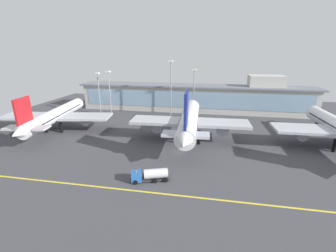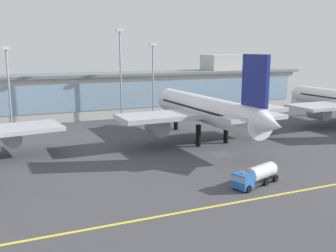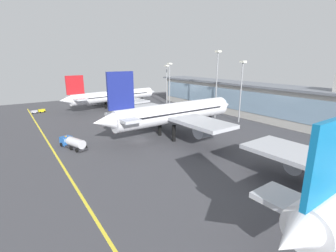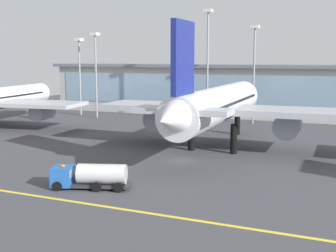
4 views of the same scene
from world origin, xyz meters
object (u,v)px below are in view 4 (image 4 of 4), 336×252
at_px(apron_light_mast_far_east, 254,59).
at_px(apron_light_mast_west, 96,61).
at_px(apron_light_mast_centre, 79,64).
at_px(apron_light_mast_east, 208,50).
at_px(airliner_near_right, 217,106).
at_px(baggage_tug_near, 88,176).

bearing_deg(apron_light_mast_far_east, apron_light_mast_west, -173.21).
relative_size(apron_light_mast_centre, apron_light_mast_east, 0.78).
relative_size(airliner_near_right, apron_light_mast_far_east, 2.20).
xyz_separation_m(baggage_tug_near, apron_light_mast_west, (-32.77, 53.14, 12.51)).
distance_m(airliner_near_right, apron_light_mast_far_east, 30.85).
height_order(airliner_near_right, apron_light_mast_east, apron_light_mast_east).
relative_size(baggage_tug_near, apron_light_mast_far_east, 0.42).
xyz_separation_m(apron_light_mast_centre, apron_light_mast_east, (35.23, -0.38, 3.21)).
height_order(baggage_tug_near, apron_light_mast_west, apron_light_mast_west).
bearing_deg(apron_light_mast_far_east, apron_light_mast_centre, -177.87).
height_order(airliner_near_right, baggage_tug_near, airliner_near_right).
bearing_deg(apron_light_mast_east, baggage_tug_near, -85.50).
bearing_deg(baggage_tug_near, airliner_near_right, -122.51).
height_order(baggage_tug_near, apron_light_mast_far_east, apron_light_mast_far_east).
bearing_deg(airliner_near_right, baggage_tug_near, 164.41).
bearing_deg(baggage_tug_near, apron_light_mast_centre, -73.58).
xyz_separation_m(baggage_tug_near, apron_light_mast_far_east, (5.84, 57.73, 13.08)).
relative_size(baggage_tug_near, apron_light_mast_centre, 0.47).
distance_m(apron_light_mast_centre, apron_light_mast_far_east, 45.51).
bearing_deg(apron_light_mast_centre, apron_light_mast_west, -23.01).
distance_m(airliner_near_right, apron_light_mast_west, 47.45).
xyz_separation_m(apron_light_mast_west, apron_light_mast_far_east, (38.61, 4.60, 0.58)).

